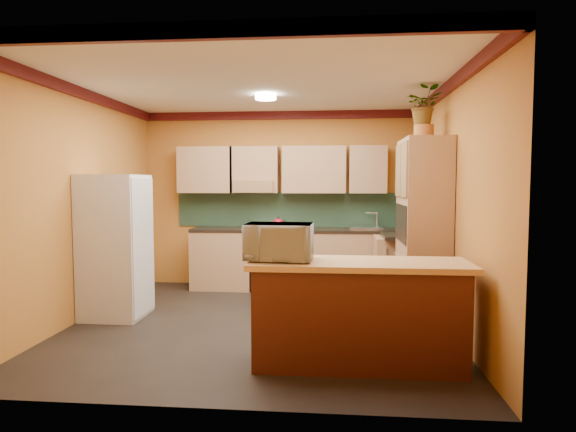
# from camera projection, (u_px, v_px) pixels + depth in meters

# --- Properties ---
(room_shell) EXTENTS (4.24, 4.24, 2.72)m
(room_shell) POSITION_uv_depth(u_px,v_px,m) (264.00, 142.00, 5.64)
(room_shell) COLOR black
(room_shell) RESTS_ON ground
(base_cabinets_back) EXTENTS (3.65, 0.60, 0.88)m
(base_cabinets_back) POSITION_uv_depth(u_px,v_px,m) (313.00, 260.00, 7.22)
(base_cabinets_back) COLOR tan
(base_cabinets_back) RESTS_ON ground
(countertop_back) EXTENTS (3.65, 0.62, 0.04)m
(countertop_back) POSITION_uv_depth(u_px,v_px,m) (313.00, 230.00, 7.18)
(countertop_back) COLOR black
(countertop_back) RESTS_ON base_cabinets_back
(stove) EXTENTS (0.58, 0.58, 0.91)m
(stove) POSITION_uv_depth(u_px,v_px,m) (272.00, 259.00, 7.27)
(stove) COLOR black
(stove) RESTS_ON ground
(kettle) EXTENTS (0.22, 0.22, 0.18)m
(kettle) POSITION_uv_depth(u_px,v_px,m) (278.00, 223.00, 7.17)
(kettle) COLOR #B60C1F
(kettle) RESTS_ON stove
(sink) EXTENTS (0.48, 0.40, 0.03)m
(sink) POSITION_uv_depth(u_px,v_px,m) (366.00, 228.00, 7.11)
(sink) COLOR silver
(sink) RESTS_ON countertop_back
(base_cabinets_right) EXTENTS (0.60, 0.80, 0.88)m
(base_cabinets_right) POSITION_uv_depth(u_px,v_px,m) (405.00, 270.00, 6.45)
(base_cabinets_right) COLOR tan
(base_cabinets_right) RESTS_ON ground
(countertop_right) EXTENTS (0.62, 0.80, 0.04)m
(countertop_right) POSITION_uv_depth(u_px,v_px,m) (405.00, 236.00, 6.42)
(countertop_right) COLOR black
(countertop_right) RESTS_ON base_cabinets_right
(fridge) EXTENTS (0.68, 0.66, 1.70)m
(fridge) POSITION_uv_depth(u_px,v_px,m) (115.00, 246.00, 5.72)
(fridge) COLOR silver
(fridge) RESTS_ON ground
(pantry) EXTENTS (0.48, 0.90, 2.10)m
(pantry) POSITION_uv_depth(u_px,v_px,m) (423.00, 232.00, 5.46)
(pantry) COLOR tan
(pantry) RESTS_ON ground
(fern_pot) EXTENTS (0.22, 0.22, 0.16)m
(fern_pot) POSITION_uv_depth(u_px,v_px,m) (424.00, 132.00, 5.43)
(fern_pot) COLOR #B0622A
(fern_pot) RESTS_ON pantry
(fern) EXTENTS (0.45, 0.41, 0.42)m
(fern) POSITION_uv_depth(u_px,v_px,m) (424.00, 106.00, 5.41)
(fern) COLOR tan
(fern) RESTS_ON fern_pot
(breakfast_bar) EXTENTS (1.80, 0.55, 0.88)m
(breakfast_bar) POSITION_uv_depth(u_px,v_px,m) (358.00, 317.00, 4.19)
(breakfast_bar) COLOR #551C13
(breakfast_bar) RESTS_ON ground
(bar_top) EXTENTS (1.90, 0.65, 0.05)m
(bar_top) POSITION_uv_depth(u_px,v_px,m) (359.00, 264.00, 4.16)
(bar_top) COLOR #DCB46B
(bar_top) RESTS_ON breakfast_bar
(microwave) EXTENTS (0.60, 0.42, 0.32)m
(microwave) POSITION_uv_depth(u_px,v_px,m) (279.00, 242.00, 4.21)
(microwave) COLOR silver
(microwave) RESTS_ON bar_top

